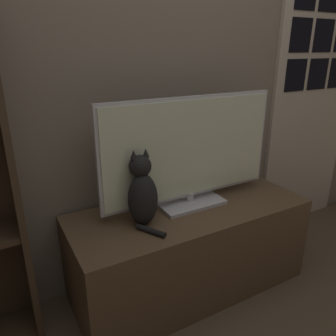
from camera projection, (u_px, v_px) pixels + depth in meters
wall_back at (163, 67)px, 1.88m from camera, size 4.80×0.05×2.60m
tv_stand at (189, 248)px, 1.97m from camera, size 1.39×0.56×0.54m
tv at (190, 153)px, 1.84m from camera, size 1.08×0.23×0.63m
cat at (142, 193)px, 1.66m from camera, size 0.17×0.27×0.40m
door at (312, 97)px, 2.53m from camera, size 0.84×0.04×2.05m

